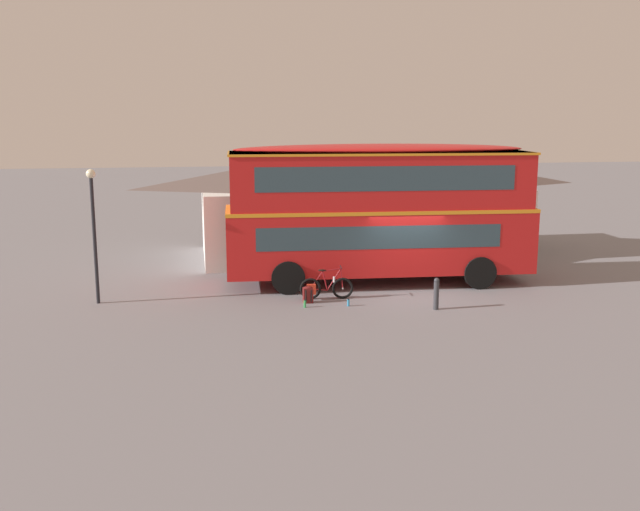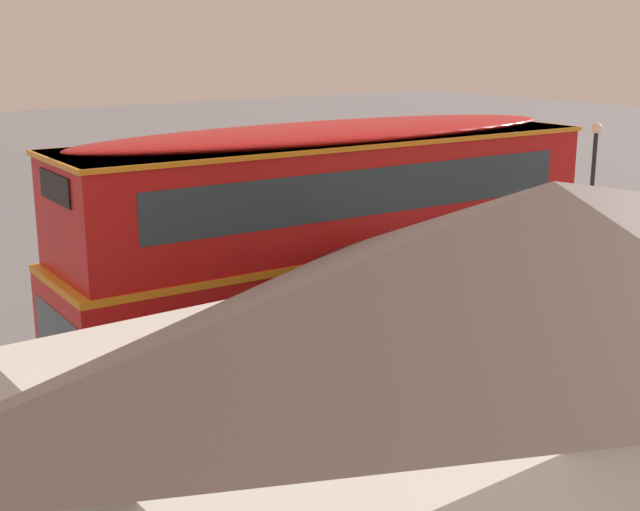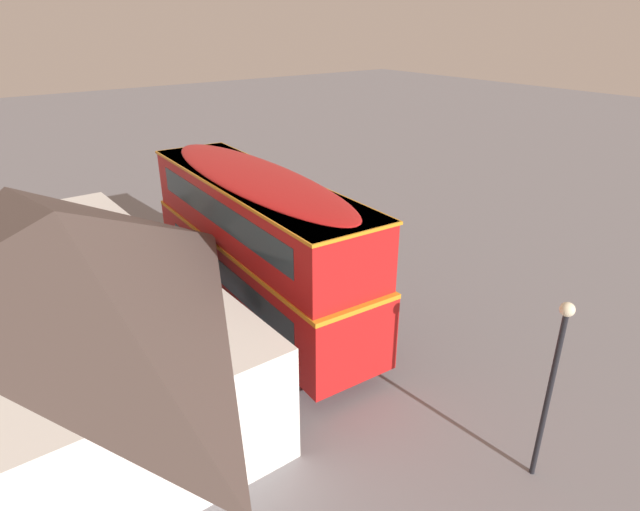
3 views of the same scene
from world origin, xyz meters
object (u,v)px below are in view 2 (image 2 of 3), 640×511
(water_bottle_blue_sports, at_px, (316,315))
(water_bottle_green_metal, at_px, (363,305))
(backpack_on_ground, at_px, (372,306))
(double_decker_bus, at_px, (334,240))
(street_lamp, at_px, (592,183))
(kerb_bollard, at_px, (200,310))
(touring_bicycle, at_px, (361,310))

(water_bottle_blue_sports, height_order, water_bottle_green_metal, water_bottle_green_metal)
(backpack_on_ground, height_order, water_bottle_blue_sports, backpack_on_ground)
(double_decker_bus, distance_m, water_bottle_blue_sports, 4.14)
(water_bottle_blue_sports, bearing_deg, street_lamp, 167.94)
(water_bottle_blue_sports, bearing_deg, backpack_on_ground, 152.77)
(kerb_bollard, bearing_deg, water_bottle_green_metal, 167.47)
(kerb_bollard, bearing_deg, touring_bicycle, 150.35)
(touring_bicycle, relative_size, backpack_on_ground, 3.23)
(touring_bicycle, distance_m, water_bottle_blue_sports, 1.14)
(double_decker_bus, bearing_deg, street_lamp, -172.57)
(touring_bicycle, bearing_deg, water_bottle_blue_sports, -59.28)
(water_bottle_green_metal, relative_size, street_lamp, 0.06)
(touring_bicycle, height_order, water_bottle_green_metal, touring_bicycle)
(backpack_on_ground, xyz_separation_m, kerb_bollard, (3.68, -1.40, 0.23))
(backpack_on_ground, height_order, kerb_bollard, kerb_bollard)
(double_decker_bus, relative_size, water_bottle_blue_sports, 45.73)
(water_bottle_blue_sports, relative_size, street_lamp, 0.06)
(double_decker_bus, height_order, touring_bicycle, double_decker_bus)
(water_bottle_green_metal, bearing_deg, water_bottle_blue_sports, -2.32)
(water_bottle_blue_sports, bearing_deg, double_decker_bus, 59.79)
(touring_bicycle, height_order, water_bottle_blue_sports, touring_bicycle)
(backpack_on_ground, relative_size, water_bottle_blue_sports, 2.30)
(street_lamp, relative_size, kerb_bollard, 4.27)
(double_decker_bus, xyz_separation_m, kerb_bollard, (0.87, -3.63, -2.15))
(double_decker_bus, relative_size, kerb_bollard, 10.82)
(backpack_on_ground, distance_m, water_bottle_blue_sports, 1.31)
(water_bottle_green_metal, bearing_deg, kerb_bollard, -12.53)
(touring_bicycle, relative_size, water_bottle_blue_sports, 7.42)
(double_decker_bus, bearing_deg, water_bottle_green_metal, -137.09)
(double_decker_bus, distance_m, kerb_bollard, 4.30)
(double_decker_bus, bearing_deg, kerb_bollard, -76.43)
(kerb_bollard, bearing_deg, street_lamp, 166.51)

